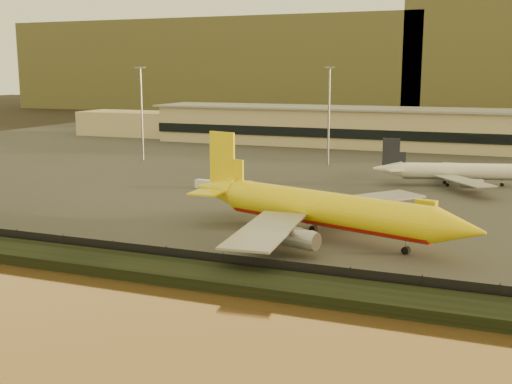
# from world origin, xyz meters

# --- Properties ---
(ground) EXTENTS (900.00, 900.00, 0.00)m
(ground) POSITION_xyz_m (0.00, 0.00, 0.00)
(ground) COLOR black
(ground) RESTS_ON ground
(embankment) EXTENTS (320.00, 7.00, 1.40)m
(embankment) POSITION_xyz_m (0.00, -17.00, 0.70)
(embankment) COLOR black
(embankment) RESTS_ON ground
(tarmac) EXTENTS (320.00, 220.00, 0.20)m
(tarmac) POSITION_xyz_m (0.00, 95.00, 0.10)
(tarmac) COLOR #2D2D2D
(tarmac) RESTS_ON ground
(perimeter_fence) EXTENTS (300.00, 0.05, 2.20)m
(perimeter_fence) POSITION_xyz_m (0.00, -13.00, 1.30)
(perimeter_fence) COLOR black
(perimeter_fence) RESTS_ON tarmac
(terminal_building) EXTENTS (202.00, 25.00, 12.60)m
(terminal_building) POSITION_xyz_m (-14.52, 125.55, 6.25)
(terminal_building) COLOR tan
(terminal_building) RESTS_ON tarmac
(apron_light_masts) EXTENTS (152.20, 12.20, 25.40)m
(apron_light_masts) POSITION_xyz_m (15.00, 75.00, 15.70)
(apron_light_masts) COLOR slate
(apron_light_masts) RESTS_ON tarmac
(distant_hills) EXTENTS (470.00, 160.00, 70.00)m
(distant_hills) POSITION_xyz_m (-20.74, 340.00, 31.39)
(distant_hills) COLOR brown
(distant_hills) RESTS_ON ground
(dhl_cargo_jet) EXTENTS (48.00, 45.84, 14.61)m
(dhl_cargo_jet) POSITION_xyz_m (8.76, 6.80, 4.56)
(dhl_cargo_jet) COLOR yellow
(dhl_cargo_jet) RESTS_ON tarmac
(white_narrowbody_jet) EXTENTS (34.53, 32.96, 10.07)m
(white_narrowbody_jet) POSITION_xyz_m (23.69, 60.09, 3.21)
(white_narrowbody_jet) COLOR white
(white_narrowbody_jet) RESTS_ON tarmac
(gse_vehicle_yellow) EXTENTS (4.04, 2.52, 1.68)m
(gse_vehicle_yellow) POSITION_xyz_m (20.93, 33.07, 1.04)
(gse_vehicle_yellow) COLOR yellow
(gse_vehicle_yellow) RESTS_ON tarmac
(gse_vehicle_white) EXTENTS (3.83, 1.80, 1.71)m
(gse_vehicle_white) POSITION_xyz_m (-25.36, 37.66, 1.05)
(gse_vehicle_white) COLOR white
(gse_vehicle_white) RESTS_ON tarmac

